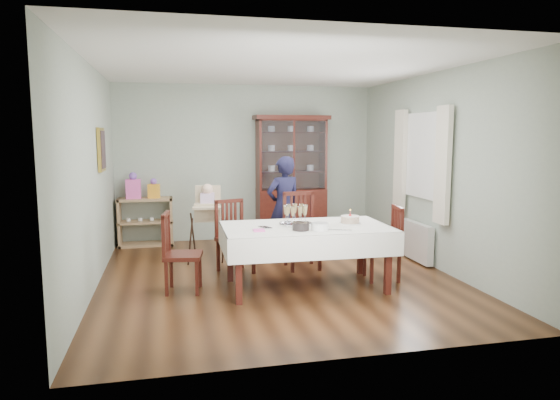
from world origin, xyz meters
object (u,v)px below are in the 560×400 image
object	(u,v)px
chair_far_left	(235,251)
high_chair	(208,230)
woman	(284,207)
chair_far_right	(302,246)
chair_end_right	(383,258)
sideboard	(146,222)
dining_table	(306,256)
china_cabinet	(291,176)
gift_bag_orange	(154,189)
chair_end_left	(182,268)
birthday_cake	(350,220)
champagne_tray	(296,218)
gift_bag_pink	(133,187)

from	to	relation	value
chair_far_left	high_chair	size ratio (longest dim) A/B	0.85
chair_far_left	woman	size ratio (longest dim) A/B	0.63
chair_far_right	chair_end_right	bearing A→B (deg)	-42.41
sideboard	woman	xyz separation A→B (m)	(2.07, -1.29, 0.37)
dining_table	china_cabinet	bearing A→B (deg)	79.67
gift_bag_orange	chair_far_left	bearing A→B (deg)	-60.70
chair_end_left	chair_end_right	bearing A→B (deg)	-81.89
sideboard	chair_far_left	distance (m)	2.33
dining_table	chair_end_left	xyz separation A→B (m)	(-1.47, 0.17, -0.10)
chair_far_right	birthday_cake	distance (m)	1.07
woman	champagne_tray	size ratio (longest dim) A/B	3.80
chair_end_right	high_chair	bearing A→B (deg)	-117.76
gift_bag_pink	woman	bearing A→B (deg)	-29.55
woman	gift_bag_pink	bearing A→B (deg)	-45.48
sideboard	chair_far_left	size ratio (longest dim) A/B	0.93
chair_end_right	chair_far_left	bearing A→B (deg)	-104.76
chair_end_right	champagne_tray	distance (m)	1.29
chair_end_left	gift_bag_orange	bearing A→B (deg)	17.33
sideboard	woman	world-z (taller)	woman
chair_far_right	chair_end_left	bearing A→B (deg)	-157.20
chair_end_left	woman	size ratio (longest dim) A/B	0.62
champagne_tray	sideboard	bearing A→B (deg)	124.67
gift_bag_orange	woman	bearing A→B (deg)	-33.54
chair_end_left	champagne_tray	bearing A→B (deg)	-83.62
dining_table	chair_far_right	world-z (taller)	chair_far_right
chair_end_right	sideboard	bearing A→B (deg)	-124.02
sideboard	birthday_cake	xyz separation A→B (m)	(2.56, -2.81, 0.41)
champagne_tray	birthday_cake	world-z (taller)	champagne_tray
china_cabinet	chair_end_left	size ratio (longest dim) A/B	2.30
woman	gift_bag_orange	bearing A→B (deg)	-49.47
champagne_tray	chair_end_right	bearing A→B (deg)	0.83
sideboard	birthday_cake	bearing A→B (deg)	-47.68
chair_far_right	gift_bag_pink	bearing A→B (deg)	140.25
woman	chair_far_left	bearing A→B (deg)	23.11
high_chair	champagne_tray	xyz separation A→B (m)	(0.94, -1.51, 0.40)
woman	birthday_cake	bearing A→B (deg)	91.89
chair_end_left	woman	distance (m)	2.12
china_cabinet	sideboard	xyz separation A→B (m)	(-2.50, 0.02, -0.72)
dining_table	high_chair	bearing A→B (deg)	122.93
high_chair	gift_bag_orange	xyz separation A→B (m)	(-0.79, 1.20, 0.50)
woman	dining_table	bearing A→B (deg)	71.02
dining_table	chair_end_right	distance (m)	1.07
china_cabinet	chair_end_left	world-z (taller)	china_cabinet
chair_end_right	birthday_cake	world-z (taller)	chair_end_right
china_cabinet	gift_bag_pink	size ratio (longest dim) A/B	4.98
sideboard	chair_end_right	size ratio (longest dim) A/B	0.95
woman	gift_bag_orange	xyz separation A→B (m)	(-1.92, 1.27, 0.18)
dining_table	chair_end_right	size ratio (longest dim) A/B	2.14
sideboard	champagne_tray	size ratio (longest dim) A/B	2.24
gift_bag_pink	chair_far_right	bearing A→B (deg)	-39.09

